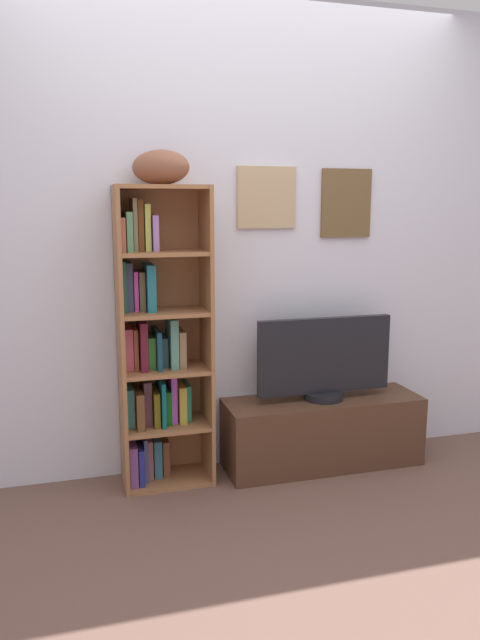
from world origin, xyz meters
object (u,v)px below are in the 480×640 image
object	(u,v)px
bookshelf	(156,349)
football	(161,167)
television	(324,359)
tv_stand	(323,432)

from	to	relation	value
bookshelf	football	bearing A→B (deg)	-39.64
bookshelf	television	bearing A→B (deg)	-4.17
football	television	world-z (taller)	football
tv_stand	television	bearing A→B (deg)	90.00
tv_stand	television	xyz separation A→B (m)	(-0.00, 0.00, 0.42)
television	bookshelf	bearing A→B (deg)	175.83
football	tv_stand	bearing A→B (deg)	-2.27
television	football	bearing A→B (deg)	177.80
bookshelf	football	size ratio (longest dim) A/B	5.18
tv_stand	television	world-z (taller)	television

